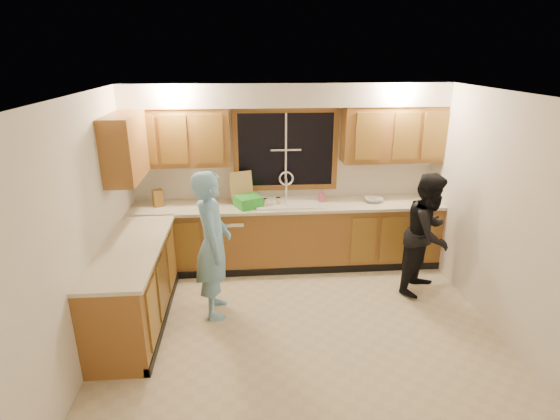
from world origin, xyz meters
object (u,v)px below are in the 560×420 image
at_px(sink, 288,207).
at_px(bowl, 374,200).
at_px(woman, 428,234).
at_px(soap_bottle, 322,195).
at_px(dishwasher, 226,240).
at_px(knife_block, 158,198).
at_px(dish_crate, 248,202).
at_px(stove, 121,315).
at_px(man, 213,245).

height_order(sink, bowl, sink).
relative_size(woman, soap_bottle, 9.03).
relative_size(dishwasher, woman, 0.54).
xyz_separation_m(sink, knife_block, (-1.73, 0.04, 0.17)).
bearing_deg(bowl, soap_bottle, 174.34).
relative_size(sink, woman, 0.56).
bearing_deg(woman, bowl, 73.54).
bearing_deg(woman, dishwasher, 115.63).
bearing_deg(dish_crate, bowl, 2.59).
bearing_deg(sink, soap_bottle, 6.89).
relative_size(stove, knife_block, 3.99).
height_order(dishwasher, dish_crate, dish_crate).
relative_size(woman, dish_crate, 4.83).
bearing_deg(man, bowl, -66.07).
bearing_deg(woman, stove, 149.63).
distance_m(dishwasher, man, 1.19).
height_order(sink, dish_crate, sink).
distance_m(stove, bowl, 3.53).
xyz_separation_m(sink, woman, (1.66, -0.81, -0.10)).
bearing_deg(soap_bottle, dish_crate, -171.63).
relative_size(stove, man, 0.53).
relative_size(stove, woman, 0.59).
height_order(stove, bowl, bowl).
distance_m(knife_block, soap_bottle, 2.21).
bearing_deg(stove, knife_block, 87.82).
bearing_deg(soap_bottle, man, -140.26).
bearing_deg(bowl, man, -152.52).
bearing_deg(bowl, woman, -59.79).
distance_m(dishwasher, bowl, 2.11).
xyz_separation_m(sink, soap_bottle, (0.48, 0.06, 0.14)).
xyz_separation_m(sink, bowl, (1.19, -0.01, 0.08)).
xyz_separation_m(stove, bowl, (2.99, 1.81, 0.50)).
distance_m(stove, man, 1.18).
height_order(woman, bowl, woman).
relative_size(sink, knife_block, 3.81).
bearing_deg(bowl, dish_crate, -177.41).
height_order(man, soap_bottle, man).
bearing_deg(knife_block, woman, -41.65).
height_order(sink, knife_block, sink).
bearing_deg(dish_crate, dishwasher, 166.56).
distance_m(dishwasher, knife_block, 1.08).
xyz_separation_m(woman, knife_block, (-3.38, 0.85, 0.27)).
bearing_deg(knife_block, bowl, -28.51).
height_order(man, dish_crate, man).
xyz_separation_m(knife_block, soap_bottle, (2.21, 0.02, -0.03)).
bearing_deg(bowl, knife_block, 179.04).
height_order(woman, dish_crate, woman).
height_order(man, bowl, man).
distance_m(dishwasher, soap_bottle, 1.46).
xyz_separation_m(dishwasher, knife_block, (-0.88, 0.05, 0.62)).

